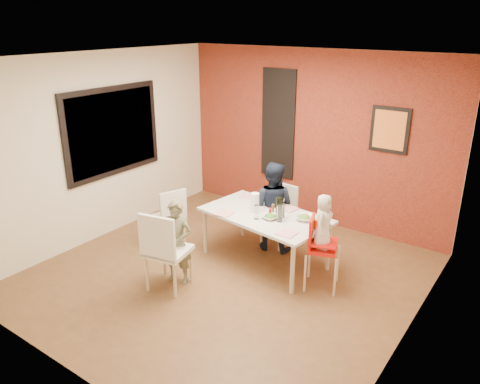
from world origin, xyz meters
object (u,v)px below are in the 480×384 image
Objects in this scene: paper_towel_roll at (255,202)px; wine_bottle at (279,208)px; child_near at (177,242)px; high_chair at (320,246)px; dining_table at (265,218)px; chair_left at (171,214)px; chair_near at (164,248)px; toddler at (323,221)px; chair_far at (281,211)px; child_far at (272,206)px.

wine_bottle is at bearing -1.89° from paper_towel_roll.
child_near reaches higher than paper_towel_roll.
child_near is (-1.48, -0.90, -0.01)m from high_chair.
chair_left reaches higher than dining_table.
dining_table is at bearing 43.92° from child_near.
chair_left is 3.39× the size of paper_towel_roll.
chair_near is 0.95× the size of child_near.
toddler is at bearing 115.73° from chair_left.
high_chair is (2.22, 0.23, 0.06)m from chair_left.
child_near is at bearing -128.03° from wine_bottle.
high_chair reaches higher than chair_far.
high_chair is (0.88, -0.15, -0.08)m from dining_table.
toddler is at bearing 15.00° from child_near.
toddler is at bearing -30.18° from chair_far.
chair_far is at bearing -104.46° from child_far.
child_near is at bearing -99.04° from chair_far.
child_far is at bearing 54.93° from toddler.
paper_towel_roll is (0.42, 1.30, 0.25)m from chair_near.
child_far is at bearing 130.10° from wine_bottle.
toddler is (0.90, -0.14, 0.24)m from dining_table.
wine_bottle is (1.56, 0.37, 0.35)m from chair_left.
paper_towel_roll is at bearing 73.27° from child_far.
high_chair is 1.08m from paper_towel_roll.
wine_bottle is (-0.68, 0.12, -0.04)m from toddler.
toddler reaches higher than chair_far.
dining_table is 0.30m from wine_bottle.
chair_far is at bearing 32.68° from high_chair.
dining_table is at bearing 73.31° from toddler.
child_near is (0.75, -0.67, 0.05)m from chair_left.
chair_far is 0.72m from paper_towel_roll.
chair_near is 0.25m from child_near.
dining_table is 0.41m from child_far.
child_near is 1.53m from child_far.
child_near is 0.84× the size of child_far.
child_far reaches higher than toddler.
high_chair is 0.32m from toddler.
child_far is (-0.13, 0.39, 0.01)m from dining_table.
child_near reaches higher than wine_bottle.
chair_near is 1.91m from toddler.
child_far is (-1.01, 0.54, 0.09)m from high_chair.
chair_near is at bearing -96.55° from chair_far.
chair_near is (-0.58, -1.31, -0.06)m from dining_table.
toddler is at bearing -7.23° from paper_towel_roll.
paper_towel_roll reaches higher than high_chair.
chair_far is 3.41× the size of paper_towel_roll.
wine_bottle is at bearing -5.05° from dining_table.
chair_far is (0.46, 1.94, -0.08)m from chair_near.
chair_far is 1.00× the size of chair_left.
child_far is 0.43m from paper_towel_roll.
high_chair is 1.37× the size of toddler.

